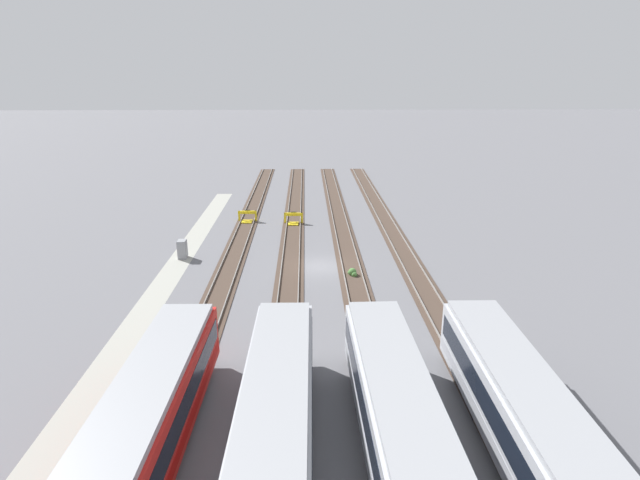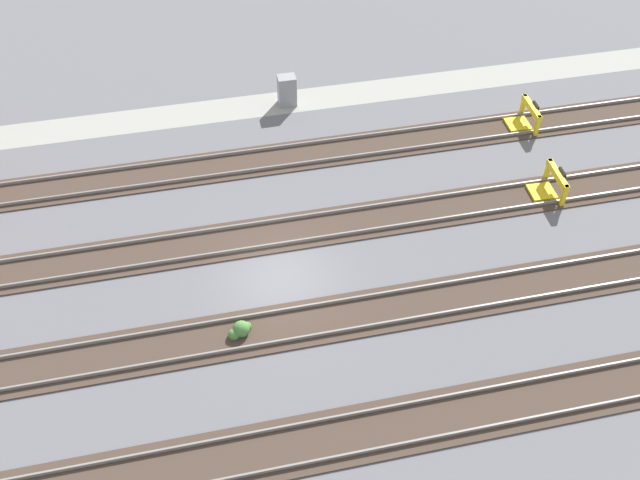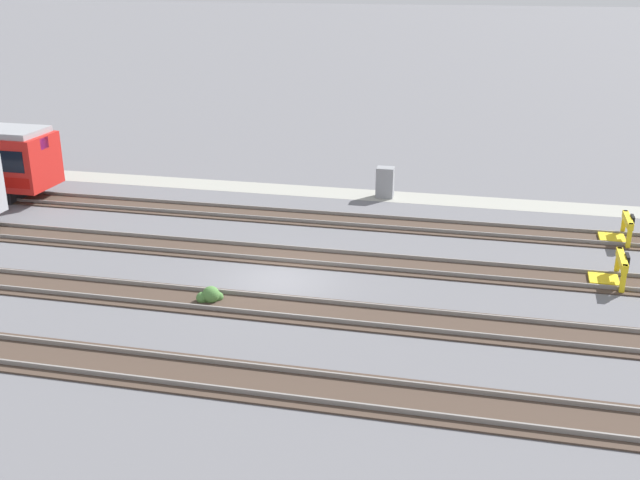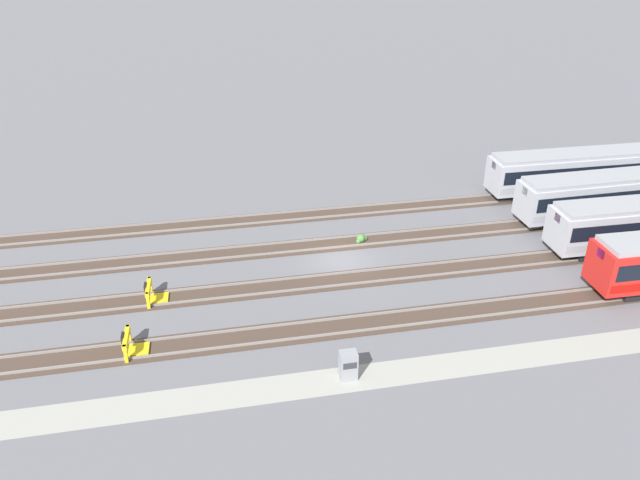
{
  "view_description": "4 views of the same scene",
  "coord_description": "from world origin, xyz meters",
  "px_view_note": "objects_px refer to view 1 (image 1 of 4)",
  "views": [
    {
      "loc": [
        38.23,
        -1.17,
        14.93
      ],
      "look_at": [
        -1.58,
        0.0,
        1.8
      ],
      "focal_mm": 28.0,
      "sensor_mm": 36.0,
      "label": 1
    },
    {
      "loc": [
        2.76,
        19.9,
        22.15
      ],
      "look_at": [
        -1.58,
        0.0,
        1.8
      ],
      "focal_mm": 42.0,
      "sensor_mm": 36.0,
      "label": 2
    },
    {
      "loc": [
        -7.32,
        25.73,
        11.64
      ],
      "look_at": [
        -1.58,
        0.0,
        1.8
      ],
      "focal_mm": 42.0,
      "sensor_mm": 36.0,
      "label": 3
    },
    {
      "loc": [
        -8.74,
        -36.16,
        21.58
      ],
      "look_at": [
        -1.58,
        0.0,
        1.8
      ],
      "focal_mm": 35.0,
      "sensor_mm": 36.0,
      "label": 4
    }
  ],
  "objects_px": {
    "electrical_cabinet": "(182,249)",
    "bumper_stop_nearest_track": "(247,217)",
    "weed_clump": "(353,273)",
    "subway_car_back_row_centre": "(133,450)",
    "bumper_stop_near_inner_track": "(293,219)",
    "subway_car_front_row_left_inner": "(539,442)",
    "subway_car_front_row_right_inner": "(274,447)",
    "subway_car_front_row_rightmost": "(407,445)"
  },
  "relations": [
    {
      "from": "subway_car_front_row_rightmost",
      "to": "bumper_stop_near_inner_track",
      "type": "bearing_deg",
      "value": -172.13
    },
    {
      "from": "subway_car_front_row_left_inner",
      "to": "electrical_cabinet",
      "type": "xyz_separation_m",
      "value": [
        -25.72,
        -19.21,
        -1.24
      ]
    },
    {
      "from": "subway_car_front_row_left_inner",
      "to": "subway_car_front_row_rightmost",
      "type": "distance_m",
      "value": 4.95
    },
    {
      "from": "bumper_stop_nearest_track",
      "to": "bumper_stop_near_inner_track",
      "type": "height_order",
      "value": "same"
    },
    {
      "from": "bumper_stop_near_inner_track",
      "to": "electrical_cabinet",
      "type": "relative_size",
      "value": 1.25
    },
    {
      "from": "subway_car_front_row_right_inner",
      "to": "subway_car_front_row_rightmost",
      "type": "relative_size",
      "value": 1.0
    },
    {
      "from": "subway_car_front_row_rightmost",
      "to": "weed_clump",
      "type": "distance_m",
      "value": 21.38
    },
    {
      "from": "subway_car_back_row_centre",
      "to": "bumper_stop_near_inner_track",
      "type": "relative_size",
      "value": 9.0
    },
    {
      "from": "bumper_stop_nearest_track",
      "to": "electrical_cabinet",
      "type": "bearing_deg",
      "value": -21.36
    },
    {
      "from": "subway_car_back_row_centre",
      "to": "bumper_stop_nearest_track",
      "type": "distance_m",
      "value": 36.83
    },
    {
      "from": "subway_car_front_row_rightmost",
      "to": "electrical_cabinet",
      "type": "distance_m",
      "value": 29.43
    },
    {
      "from": "subway_car_back_row_centre",
      "to": "bumper_stop_nearest_track",
      "type": "relative_size",
      "value": 9.0
    },
    {
      "from": "subway_car_front_row_right_inner",
      "to": "weed_clump",
      "type": "height_order",
      "value": "subway_car_front_row_right_inner"
    },
    {
      "from": "subway_car_back_row_centre",
      "to": "bumper_stop_near_inner_track",
      "type": "height_order",
      "value": "subway_car_back_row_centre"
    },
    {
      "from": "subway_car_back_row_centre",
      "to": "bumper_stop_nearest_track",
      "type": "bearing_deg",
      "value": 179.94
    },
    {
      "from": "bumper_stop_nearest_track",
      "to": "weed_clump",
      "type": "distance_m",
      "value": 18.39
    },
    {
      "from": "electrical_cabinet",
      "to": "weed_clump",
      "type": "distance_m",
      "value": 14.93
    },
    {
      "from": "electrical_cabinet",
      "to": "weed_clump",
      "type": "bearing_deg",
      "value": 72.8
    },
    {
      "from": "weed_clump",
      "to": "subway_car_front_row_rightmost",
      "type": "bearing_deg",
      "value": 0.03
    },
    {
      "from": "bumper_stop_nearest_track",
      "to": "bumper_stop_near_inner_track",
      "type": "distance_m",
      "value": 5.06
    },
    {
      "from": "electrical_cabinet",
      "to": "bumper_stop_nearest_track",
      "type": "bearing_deg",
      "value": 158.64
    },
    {
      "from": "subway_car_front_row_left_inner",
      "to": "weed_clump",
      "type": "height_order",
      "value": "subway_car_front_row_left_inner"
    },
    {
      "from": "bumper_stop_nearest_track",
      "to": "weed_clump",
      "type": "xyz_separation_m",
      "value": [
        15.49,
        9.92,
        -0.27
      ]
    },
    {
      "from": "subway_car_front_row_right_inner",
      "to": "subway_car_front_row_rightmost",
      "type": "bearing_deg",
      "value": 90.0
    },
    {
      "from": "subway_car_back_row_centre",
      "to": "weed_clump",
      "type": "relative_size",
      "value": 19.63
    },
    {
      "from": "subway_car_front_row_rightmost",
      "to": "bumper_stop_near_inner_track",
      "type": "relative_size",
      "value": 8.99
    },
    {
      "from": "subway_car_front_row_right_inner",
      "to": "weed_clump",
      "type": "xyz_separation_m",
      "value": [
        -21.31,
        4.88,
        -1.8
      ]
    },
    {
      "from": "subway_car_front_row_rightmost",
      "to": "bumper_stop_near_inner_track",
      "type": "xyz_separation_m",
      "value": [
        -35.84,
        -4.96,
        -1.53
      ]
    },
    {
      "from": "subway_car_front_row_rightmost",
      "to": "bumper_stop_near_inner_track",
      "type": "distance_m",
      "value": 36.21
    },
    {
      "from": "subway_car_front_row_right_inner",
      "to": "bumper_stop_nearest_track",
      "type": "height_order",
      "value": "subway_car_front_row_right_inner"
    },
    {
      "from": "bumper_stop_nearest_track",
      "to": "subway_car_front_row_rightmost",
      "type": "bearing_deg",
      "value": 15.1
    },
    {
      "from": "subway_car_front_row_right_inner",
      "to": "subway_car_front_row_rightmost",
      "type": "height_order",
      "value": "same"
    },
    {
      "from": "subway_car_front_row_left_inner",
      "to": "bumper_stop_near_inner_track",
      "type": "distance_m",
      "value": 37.21
    },
    {
      "from": "subway_car_front_row_left_inner",
      "to": "bumper_stop_nearest_track",
      "type": "relative_size",
      "value": 8.99
    },
    {
      "from": "subway_car_front_row_left_inner",
      "to": "weed_clump",
      "type": "relative_size",
      "value": 19.6
    },
    {
      "from": "subway_car_front_row_rightmost",
      "to": "subway_car_back_row_centre",
      "type": "relative_size",
      "value": 1.0
    },
    {
      "from": "subway_car_front_row_rightmost",
      "to": "subway_car_front_row_right_inner",
      "type": "bearing_deg",
      "value": -90.0
    },
    {
      "from": "subway_car_back_row_centre",
      "to": "electrical_cabinet",
      "type": "xyz_separation_m",
      "value": [
        -25.72,
        -4.29,
        -1.24
      ]
    },
    {
      "from": "subway_car_front_row_left_inner",
      "to": "bumper_stop_nearest_track",
      "type": "distance_m",
      "value": 39.72
    },
    {
      "from": "subway_car_front_row_right_inner",
      "to": "subway_car_front_row_left_inner",
      "type": "bearing_deg",
      "value": 90.0
    },
    {
      "from": "subway_car_front_row_right_inner",
      "to": "electrical_cabinet",
      "type": "distance_m",
      "value": 27.4
    },
    {
      "from": "subway_car_front_row_left_inner",
      "to": "subway_car_front_row_right_inner",
      "type": "xyz_separation_m",
      "value": [
        0.0,
        -9.84,
        0.0
      ]
    }
  ]
}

